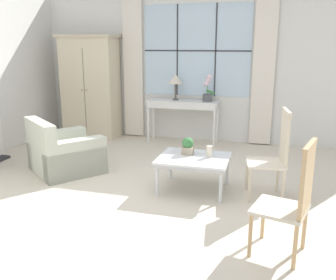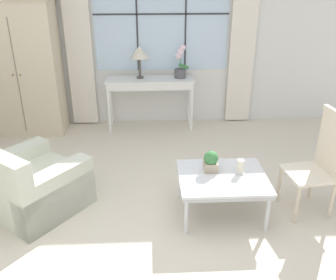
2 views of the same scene
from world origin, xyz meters
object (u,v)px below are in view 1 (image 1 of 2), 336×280
(console_table, at_px, (183,105))
(coffee_table, at_px, (194,161))
(armchair_upholstered, at_px, (64,154))
(armoire, at_px, (91,87))
(potted_plant_small, at_px, (188,146))
(pillar_candle, at_px, (209,152))
(side_chair_wooden, at_px, (276,151))
(accent_chair_wooden, at_px, (294,196))
(table_lamp, at_px, (176,80))
(potted_orchid, at_px, (208,91))

(console_table, bearing_deg, coffee_table, -72.88)
(armchair_upholstered, bearing_deg, armoire, 105.93)
(armoire, xyz_separation_m, potted_plant_small, (2.44, -2.12, -0.45))
(armoire, bearing_deg, pillar_candle, -38.76)
(armchair_upholstered, bearing_deg, side_chair_wooden, -3.09)
(accent_chair_wooden, distance_m, coffee_table, 1.72)
(armchair_upholstered, relative_size, potted_plant_small, 5.71)
(armchair_upholstered, distance_m, coffee_table, 1.97)
(armoire, bearing_deg, potted_plant_small, -41.06)
(console_table, xyz_separation_m, accent_chair_wooden, (1.84, -3.57, -0.13))
(coffee_table, distance_m, pillar_candle, 0.22)
(table_lamp, relative_size, potted_orchid, 0.97)
(console_table, xyz_separation_m, pillar_candle, (0.89, -2.24, -0.19))
(console_table, bearing_deg, armoire, -178.39)
(potted_orchid, bearing_deg, accent_chair_wooden, -69.04)
(console_table, relative_size, potted_orchid, 2.68)
(console_table, xyz_separation_m, potted_plant_small, (0.60, -2.18, -0.15))
(console_table, relative_size, armchair_upholstered, 1.06)
(console_table, distance_m, side_chair_wooden, 2.83)
(armchair_upholstered, xyz_separation_m, pillar_candle, (2.14, -0.14, 0.24))
(coffee_table, bearing_deg, console_table, 107.12)
(side_chair_wooden, relative_size, pillar_candle, 6.77)
(console_table, distance_m, potted_orchid, 0.54)
(side_chair_wooden, height_order, coffee_table, side_chair_wooden)
(potted_plant_small, bearing_deg, potted_orchid, 93.63)
(table_lamp, height_order, accent_chair_wooden, table_lamp)
(coffee_table, bearing_deg, table_lamp, 110.13)
(console_table, bearing_deg, accent_chair_wooden, -62.76)
(armoire, bearing_deg, potted_orchid, 2.04)
(potted_orchid, relative_size, pillar_candle, 3.09)
(armoire, distance_m, potted_plant_small, 3.27)
(side_chair_wooden, distance_m, pillar_candle, 0.80)
(armchair_upholstered, bearing_deg, console_table, 59.27)
(armchair_upholstered, xyz_separation_m, side_chair_wooden, (2.94, -0.16, 0.32))
(coffee_table, height_order, pillar_candle, pillar_candle)
(accent_chair_wooden, bearing_deg, armoire, 136.27)
(potted_orchid, bearing_deg, console_table, -176.26)
(accent_chair_wooden, height_order, pillar_candle, accent_chair_wooden)
(armoire, relative_size, console_table, 1.49)
(armoire, height_order, console_table, armoire)
(armoire, bearing_deg, coffee_table, -41.33)
(table_lamp, xyz_separation_m, potted_plant_small, (0.74, -2.21, -0.63))
(table_lamp, xyz_separation_m, coffee_table, (0.85, -2.32, -0.78))
(coffee_table, bearing_deg, armoire, 138.67)
(coffee_table, relative_size, potted_plant_small, 4.01)
(potted_orchid, height_order, pillar_candle, potted_orchid)
(armoire, relative_size, table_lamp, 4.13)
(accent_chair_wooden, height_order, coffee_table, accent_chair_wooden)
(potted_plant_small, xyz_separation_m, pillar_candle, (0.29, -0.07, -0.04))
(potted_orchid, xyz_separation_m, side_chair_wooden, (1.23, -2.30, -0.40))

